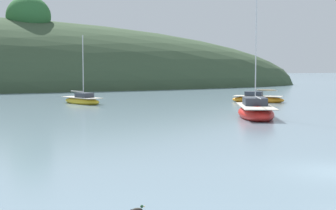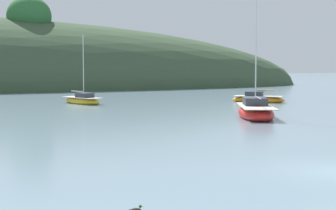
{
  "view_description": "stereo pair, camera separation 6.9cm",
  "coord_description": "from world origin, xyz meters",
  "views": [
    {
      "loc": [
        -13.47,
        -16.75,
        4.25
      ],
      "look_at": [
        0.0,
        20.0,
        1.2
      ],
      "focal_mm": 55.86,
      "sensor_mm": 36.0,
      "label": 1
    },
    {
      "loc": [
        -13.4,
        -16.77,
        4.25
      ],
      "look_at": [
        0.0,
        20.0,
        1.2
      ],
      "focal_mm": 55.86,
      "sensor_mm": 36.0,
      "label": 2
    }
  ],
  "objects": [
    {
      "name": "sailboat_yellow_far",
      "position": [
        7.48,
        19.97,
        0.47
      ],
      "size": [
        5.55,
        8.39,
        11.0
      ],
      "color": "red",
      "rests_on": "ground"
    },
    {
      "name": "sailboat_teal_outer",
      "position": [
        16.17,
        34.81,
        0.37
      ],
      "size": [
        5.79,
        5.27,
        7.41
      ],
      "color": "orange",
      "rests_on": "ground"
    },
    {
      "name": "duck_straggler",
      "position": [
        -9.22,
        -2.58,
        0.05
      ],
      "size": [
        0.42,
        0.19,
        0.24
      ],
      "color": "#2D2823",
      "rests_on": "ground"
    },
    {
      "name": "sailboat_white_near",
      "position": [
        -2.82,
        39.3,
        0.36
      ],
      "size": [
        4.07,
        6.12,
        7.57
      ],
      "color": "gold",
      "rests_on": "ground"
    }
  ]
}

